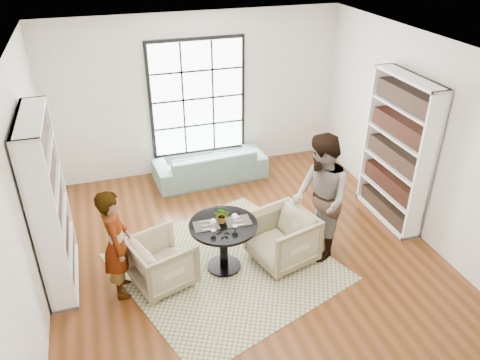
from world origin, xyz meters
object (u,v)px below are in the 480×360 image
object	(u,v)px
pedestal_table	(224,236)
sofa	(210,164)
wine_glass_right	(235,217)
armchair_right	(282,238)
person_right	(320,198)
wine_glass_left	(213,222)
flower_centerpiece	(222,215)
armchair_left	(162,262)
person_left	(116,244)

from	to	relation	value
pedestal_table	sofa	size ratio (longest dim) A/B	0.45
pedestal_table	wine_glass_right	xyz separation A→B (m)	(0.14, -0.10, 0.35)
armchair_right	wine_glass_right	xyz separation A→B (m)	(-0.71, -0.02, 0.51)
pedestal_table	sofa	world-z (taller)	pedestal_table
sofa	person_right	size ratio (longest dim) A/B	1.10
wine_glass_left	flower_centerpiece	distance (m)	0.23
armchair_left	wine_glass_right	xyz separation A→B (m)	(1.01, -0.05, 0.54)
sofa	armchair_right	xyz separation A→B (m)	(0.38, -2.69, 0.08)
wine_glass_left	wine_glass_right	world-z (taller)	wine_glass_right
sofa	person_left	size ratio (longest dim) A/B	1.35
person_right	flower_centerpiece	size ratio (longest dim) A/B	8.20
pedestal_table	armchair_left	world-z (taller)	pedestal_table
person_right	wine_glass_left	xyz separation A→B (m)	(-1.56, -0.03, -0.06)
armchair_right	person_right	xyz separation A→B (m)	(0.55, 0.00, 0.57)
pedestal_table	flower_centerpiece	xyz separation A→B (m)	(0.00, 0.05, 0.32)
pedestal_table	sofa	xyz separation A→B (m)	(0.47, 2.61, -0.24)
person_right	sofa	bearing A→B (deg)	-153.37
flower_centerpiece	armchair_right	bearing A→B (deg)	-8.48
person_right	wine_glass_right	bearing A→B (deg)	-81.60
armchair_left	person_left	xyz separation A→B (m)	(-0.55, 0.00, 0.42)
pedestal_table	person_left	xyz separation A→B (m)	(-1.42, -0.05, 0.23)
person_right	wine_glass_right	xyz separation A→B (m)	(-1.26, -0.02, -0.05)
armchair_right	pedestal_table	bearing A→B (deg)	-110.76
flower_centerpiece	wine_glass_right	bearing A→B (deg)	-47.02
person_left	person_right	distance (m)	2.82
flower_centerpiece	person_left	bearing A→B (deg)	-176.22
armchair_right	wine_glass_left	distance (m)	1.13
person_left	wine_glass_right	world-z (taller)	person_left
person_left	flower_centerpiece	xyz separation A→B (m)	(1.42, 0.09, 0.09)
person_left	person_right	world-z (taller)	person_right
armchair_left	wine_glass_right	distance (m)	1.15
wine_glass_right	armchair_left	bearing A→B (deg)	177.11
armchair_right	sofa	bearing A→B (deg)	172.67
person_right	flower_centerpiece	xyz separation A→B (m)	(-1.39, 0.13, -0.08)
sofa	pedestal_table	bearing A→B (deg)	75.92
person_left	wine_glass_right	bearing A→B (deg)	-88.59
pedestal_table	wine_glass_left	size ratio (longest dim) A/B	5.12
person_right	person_left	bearing A→B (deg)	-83.11
flower_centerpiece	armchair_left	bearing A→B (deg)	-173.85
wine_glass_right	flower_centerpiece	xyz separation A→B (m)	(-0.14, 0.14, -0.03)
armchair_right	flower_centerpiece	distance (m)	0.98
sofa	armchair_right	world-z (taller)	armchair_right
pedestal_table	armchair_right	size ratio (longest dim) A/B	1.12
person_left	flower_centerpiece	distance (m)	1.43
sofa	person_left	world-z (taller)	person_left
person_left	wine_glass_left	size ratio (longest dim) A/B	8.40
armchair_left	flower_centerpiece	size ratio (longest dim) A/B	3.36
wine_glass_left	wine_glass_right	xyz separation A→B (m)	(0.30, 0.01, 0.01)
sofa	wine_glass_left	xyz separation A→B (m)	(-0.63, -2.71, 0.58)
pedestal_table	wine_glass_right	world-z (taller)	wine_glass_right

